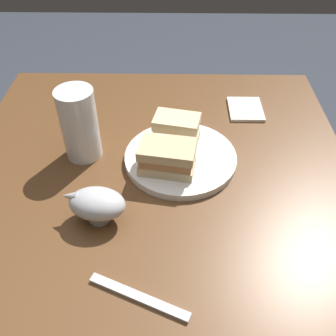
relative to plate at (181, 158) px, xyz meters
name	(u,v)px	position (x,y,z in m)	size (l,w,h in m)	color
dining_table	(158,289)	(0.12, -0.06, -0.37)	(1.04, 0.89, 0.73)	brown
plate	(181,158)	(0.00, 0.00, 0.00)	(0.26, 0.26, 0.02)	white
sandwich_half_left	(177,129)	(-0.05, -0.01, 0.04)	(0.09, 0.11, 0.07)	beige
sandwich_half_right	(167,157)	(0.04, -0.03, 0.04)	(0.10, 0.13, 0.06)	#CCB284
potato_wedge_front	(165,149)	(-0.01, -0.04, 0.02)	(0.04, 0.02, 0.02)	#B77F33
potato_wedge_middle	(165,158)	(0.02, -0.03, 0.02)	(0.04, 0.02, 0.02)	#AD702D
potato_wedge_back	(169,143)	(-0.03, -0.03, 0.02)	(0.04, 0.02, 0.02)	#B77F33
potato_wedge_left_edge	(157,162)	(0.03, -0.05, 0.02)	(0.05, 0.02, 0.02)	#AD702D
pint_glass	(80,129)	(-0.02, -0.23, 0.06)	(0.08, 0.08, 0.17)	white
gravy_boat	(97,204)	(0.17, -0.16, 0.03)	(0.09, 0.13, 0.07)	#B7B7BC
napkin	(245,109)	(-0.21, 0.18, 0.00)	(0.11, 0.09, 0.01)	silver
fork	(139,297)	(0.34, -0.07, -0.01)	(0.18, 0.02, 0.01)	silver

